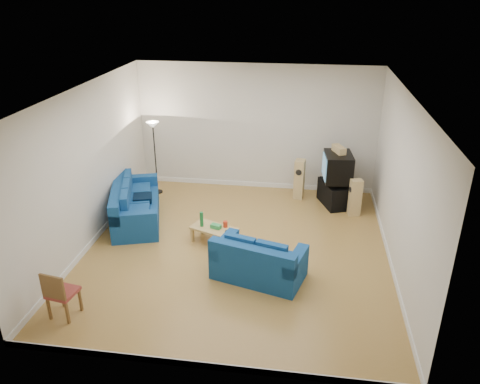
# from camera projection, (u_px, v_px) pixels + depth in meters

# --- Properties ---
(room) EXTENTS (6.01, 6.51, 3.21)m
(room) POSITION_uv_depth(u_px,v_px,m) (237.00, 179.00, 8.86)
(room) COLOR brown
(room) RESTS_ON ground
(sofa_three_seat) EXTENTS (1.59, 2.42, 0.86)m
(sofa_three_seat) POSITION_uv_depth(u_px,v_px,m) (134.00, 207.00, 10.55)
(sofa_three_seat) COLOR navy
(sofa_three_seat) RESTS_ON ground
(sofa_loveseat) EXTENTS (1.79, 1.30, 0.80)m
(sofa_loveseat) POSITION_uv_depth(u_px,v_px,m) (258.00, 264.00, 8.45)
(sofa_loveseat) COLOR navy
(sofa_loveseat) RESTS_ON ground
(coffee_table) EXTENTS (1.05, 0.79, 0.34)m
(coffee_table) POSITION_uv_depth(u_px,v_px,m) (214.00, 230.00, 9.63)
(coffee_table) COLOR tan
(coffee_table) RESTS_ON ground
(bottle) EXTENTS (0.09, 0.09, 0.32)m
(bottle) POSITION_uv_depth(u_px,v_px,m) (202.00, 219.00, 9.61)
(bottle) COLOR #197233
(bottle) RESTS_ON coffee_table
(tissue_box) EXTENTS (0.24, 0.17, 0.09)m
(tissue_box) POSITION_uv_depth(u_px,v_px,m) (216.00, 226.00, 9.57)
(tissue_box) COLOR green
(tissue_box) RESTS_ON coffee_table
(red_canister) EXTENTS (0.10, 0.10, 0.13)m
(red_canister) POSITION_uv_depth(u_px,v_px,m) (225.00, 224.00, 9.61)
(red_canister) COLOR red
(red_canister) RESTS_ON coffee_table
(remote) EXTENTS (0.18, 0.10, 0.02)m
(remote) POSITION_uv_depth(u_px,v_px,m) (229.00, 232.00, 9.43)
(remote) COLOR black
(remote) RESTS_ON coffee_table
(tv_stand) EXTENTS (0.81, 1.05, 0.57)m
(tv_stand) POSITION_uv_depth(u_px,v_px,m) (334.00, 194.00, 11.30)
(tv_stand) COLOR black
(tv_stand) RESTS_ON ground
(av_receiver) EXTENTS (0.55, 0.58, 0.10)m
(av_receiver) POSITION_uv_depth(u_px,v_px,m) (335.00, 180.00, 11.19)
(av_receiver) COLOR black
(av_receiver) RESTS_ON tv_stand
(television) EXTENTS (0.70, 0.89, 0.65)m
(television) POSITION_uv_depth(u_px,v_px,m) (338.00, 167.00, 10.96)
(television) COLOR black
(television) RESTS_ON av_receiver
(centre_speaker) EXTENTS (0.33, 0.47, 0.15)m
(centre_speaker) POSITION_uv_depth(u_px,v_px,m) (339.00, 149.00, 10.89)
(centre_speaker) COLOR tan
(centre_speaker) RESTS_ON television
(speaker_left) EXTENTS (0.27, 0.34, 1.00)m
(speaker_left) POSITION_uv_depth(u_px,v_px,m) (299.00, 179.00, 11.57)
(speaker_left) COLOR tan
(speaker_left) RESTS_ON ground
(speaker_right) EXTENTS (0.31, 0.26, 0.88)m
(speaker_right) POSITION_uv_depth(u_px,v_px,m) (355.00, 198.00, 10.72)
(speaker_right) COLOR tan
(speaker_right) RESTS_ON ground
(floor_lamp) EXTENTS (0.32, 0.32, 1.87)m
(floor_lamp) POSITION_uv_depth(u_px,v_px,m) (153.00, 135.00, 11.44)
(floor_lamp) COLOR black
(floor_lamp) RESTS_ON ground
(dining_chair) EXTENTS (0.48, 0.48, 0.87)m
(dining_chair) POSITION_uv_depth(u_px,v_px,m) (60.00, 292.00, 7.37)
(dining_chair) COLOR brown
(dining_chair) RESTS_ON ground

